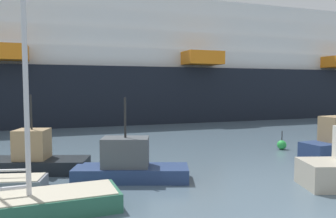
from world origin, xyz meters
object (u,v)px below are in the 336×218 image
sailboat_0 (11,203)px  fishing_boat_0 (129,165)px  channel_buoy_0 (282,145)px  cruise_ship (100,68)px  fishing_boat_3 (36,158)px

sailboat_0 → fishing_boat_0: 5.70m
sailboat_0 → channel_buoy_0: (16.66, 7.03, -0.20)m
sailboat_0 → cruise_ship: (7.43, 32.62, 6.35)m
channel_buoy_0 → cruise_ship: (-9.23, 25.58, 6.55)m
sailboat_0 → channel_buoy_0: sailboat_0 is taller
fishing_boat_3 → cruise_ship: 28.09m
sailboat_0 → channel_buoy_0: size_ratio=8.60×
fishing_boat_3 → cruise_ship: (6.92, 26.52, 6.13)m
fishing_boat_0 → fishing_boat_3: bearing=-16.2°
fishing_boat_0 → cruise_ship: bearing=-76.2°
fishing_boat_0 → fishing_boat_3: (-4.27, 3.01, 0.00)m
fishing_boat_3 → cruise_ship: bearing=-86.7°
sailboat_0 → channel_buoy_0: bearing=20.7°
channel_buoy_0 → fishing_boat_0: bearing=-161.6°
cruise_ship → fishing_boat_0: bearing=-95.1°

